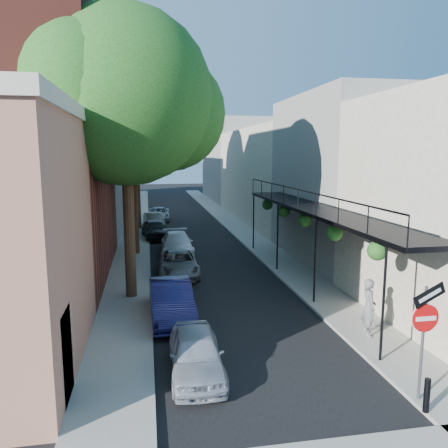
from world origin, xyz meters
name	(u,v)px	position (x,y,z in m)	size (l,w,h in m)	color
ground	(307,446)	(0.00, 0.00, 0.00)	(160.00, 160.00, 0.00)	black
road_surface	(184,222)	(0.00, 30.00, 0.01)	(6.00, 64.00, 0.01)	black
sidewalk_left	(137,223)	(-4.00, 30.00, 0.06)	(2.00, 64.00, 0.12)	gray
sidewalk_right	(229,220)	(4.00, 30.00, 0.06)	(2.00, 64.00, 0.12)	gray
buildings_left	(66,166)	(-9.30, 28.76, 4.94)	(10.10, 59.10, 12.00)	#B6745D
buildings_right	(285,171)	(8.99, 29.49, 4.42)	(9.80, 55.00, 10.00)	beige
sign_post	(425,323)	(3.16, 0.97, 2.04)	(0.89, 0.17, 2.99)	#595B60
bollard	(427,395)	(3.00, 0.50, 0.52)	(0.14, 0.14, 0.80)	black
oak_near	(137,102)	(-3.37, 10.26, 7.88)	(7.48, 6.80, 11.42)	#351F15
oak_mid	(139,133)	(-3.42, 18.23, 7.06)	(6.60, 6.00, 10.20)	#351F15
oak_far	(141,123)	(-3.35, 27.27, 8.26)	(7.70, 7.00, 11.90)	#351F15
parked_car_a	(196,353)	(-1.88, 3.33, 0.59)	(1.40, 3.49, 1.19)	#9EA3AF
parked_car_b	(171,301)	(-2.31, 7.45, 0.68)	(1.45, 4.15, 1.37)	#141440
parked_car_c	(179,264)	(-1.63, 13.18, 0.58)	(1.91, 4.15, 1.15)	slate
parked_car_d	(177,244)	(-1.40, 17.74, 0.63)	(1.78, 4.37, 1.27)	white
parked_car_e	(155,229)	(-2.60, 22.87, 0.66)	(1.56, 3.89, 1.33)	black
parked_car_f	(154,221)	(-2.60, 27.01, 0.62)	(1.32, 3.79, 1.25)	slate
parked_car_g	(159,214)	(-2.10, 31.31, 0.58)	(1.94, 4.21, 1.17)	#9DA7B1
pedestrian	(369,307)	(3.79, 4.65, 1.05)	(0.68, 0.45, 1.86)	slate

